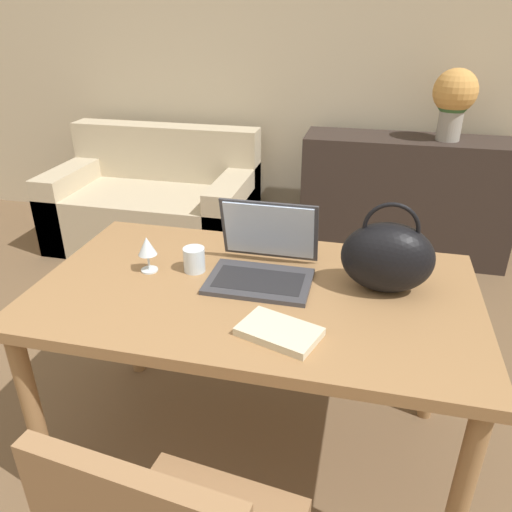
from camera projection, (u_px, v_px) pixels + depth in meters
name	position (u px, v px, depth m)	size (l,w,h in m)	color
wall_back	(315.00, 48.00, 3.46)	(10.00, 0.06, 2.70)	beige
dining_table	(255.00, 309.00, 1.71)	(1.47, 0.85, 0.76)	olive
couch	(156.00, 205.00, 3.70)	(1.43, 0.82, 0.82)	#C1B293
sideboard	(404.00, 198.00, 3.44)	(1.39, 0.40, 0.84)	#332823
laptop	(264.00, 257.00, 1.74)	(0.35, 0.31, 0.25)	#38383D
drinking_glass	(194.00, 260.00, 1.77)	(0.08, 0.08, 0.09)	silver
wine_glass	(147.00, 248.00, 1.74)	(0.07, 0.07, 0.13)	silver
handbag	(387.00, 257.00, 1.61)	(0.30, 0.19, 0.31)	black
flower_vase	(454.00, 98.00, 3.08)	(0.27, 0.27, 0.44)	#9E998E
book	(279.00, 332.00, 1.43)	(0.26, 0.21, 0.02)	beige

